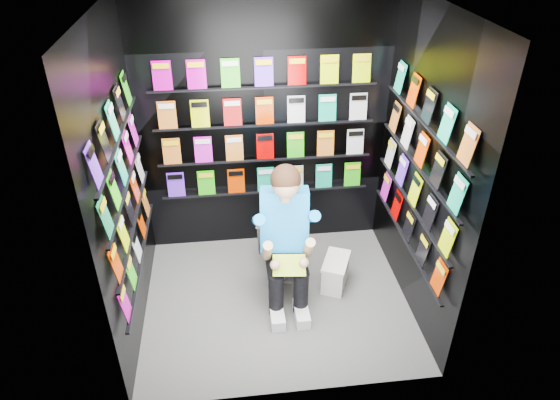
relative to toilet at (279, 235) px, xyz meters
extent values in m
plane|color=#565654|center=(-0.08, -0.53, -0.37)|extent=(2.40, 2.40, 0.00)
plane|color=white|center=(-0.08, -0.53, 2.23)|extent=(2.40, 2.40, 0.00)
cube|color=black|center=(-0.08, 0.47, 0.93)|extent=(2.40, 0.04, 2.60)
cube|color=black|center=(-0.08, -1.53, 0.93)|extent=(2.40, 0.04, 2.60)
cube|color=black|center=(-1.28, -0.53, 0.93)|extent=(0.04, 2.00, 2.60)
cube|color=black|center=(1.12, -0.53, 0.93)|extent=(0.04, 2.00, 2.60)
imported|color=white|center=(0.00, 0.00, 0.00)|extent=(0.50, 0.79, 0.73)
cube|color=white|center=(0.50, -0.37, -0.23)|extent=(0.33, 0.41, 0.27)
cube|color=white|center=(0.50, -0.37, -0.08)|extent=(0.35, 0.44, 0.03)
cube|color=green|center=(0.00, -0.73, 0.21)|extent=(0.29, 0.19, 0.12)
camera|label=1|loc=(-0.46, -3.94, 2.89)|focal=32.00mm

